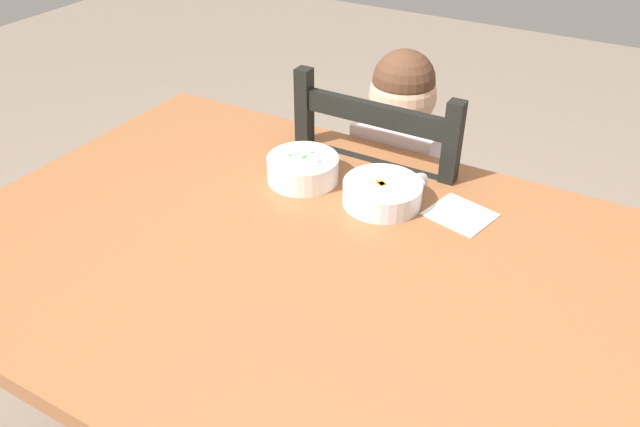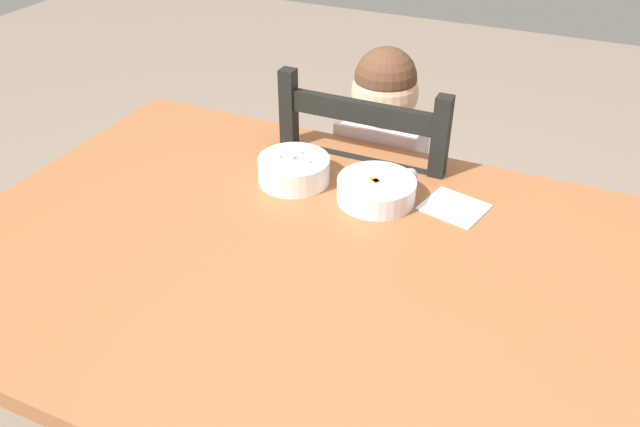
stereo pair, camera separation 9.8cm
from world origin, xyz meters
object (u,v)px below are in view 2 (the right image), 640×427
at_px(bowl_of_carrots, 376,189).
at_px(spoon, 358,184).
at_px(dining_chair, 374,226).
at_px(child_figure, 377,172).
at_px(bowl_of_peas, 294,169).
at_px(dining_table, 324,297).

bearing_deg(bowl_of_carrots, spoon, 146.74).
distance_m(dining_chair, bowl_of_carrots, 0.45).
distance_m(child_figure, bowl_of_carrots, 0.34).
height_order(child_figure, bowl_of_carrots, child_figure).
height_order(dining_chair, child_figure, child_figure).
height_order(child_figure, bowl_of_peas, child_figure).
bearing_deg(child_figure, dining_chair, 91.55).
distance_m(dining_table, child_figure, 0.54).
relative_size(child_figure, bowl_of_peas, 6.04).
height_order(bowl_of_peas, spoon, bowl_of_peas).
bearing_deg(bowl_of_peas, child_figure, 71.29).
bearing_deg(child_figure, bowl_of_carrots, -71.29).
bearing_deg(dining_chair, spoon, -80.73).
xyz_separation_m(dining_chair, bowl_of_peas, (-0.10, -0.30, 0.32)).
distance_m(dining_chair, child_figure, 0.18).
bearing_deg(bowl_of_carrots, bowl_of_peas, 179.99).
bearing_deg(dining_table, bowl_of_peas, 127.25).
bearing_deg(dining_chair, child_figure, -88.45).
distance_m(dining_chair, spoon, 0.40).
height_order(dining_table, bowl_of_carrots, bowl_of_carrots).
bearing_deg(spoon, dining_table, -81.77).
xyz_separation_m(dining_table, child_figure, (-0.08, 0.53, -0.01)).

